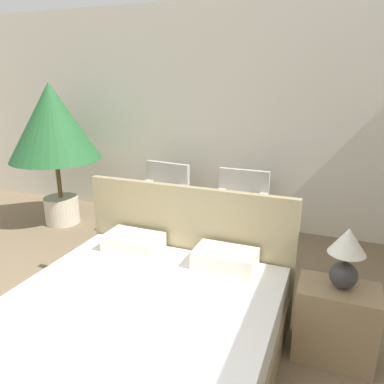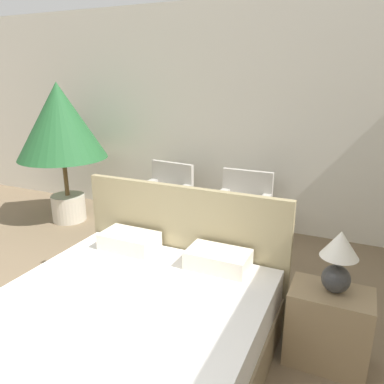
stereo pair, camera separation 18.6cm
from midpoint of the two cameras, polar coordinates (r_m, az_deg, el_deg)
name	(u,v)px [view 2 (the right image)]	position (r m, az deg, el deg)	size (l,w,h in m)	color
wall_back	(232,119)	(5.04, 7.25, 11.03)	(10.00, 0.06, 2.90)	silver
bed	(123,339)	(2.72, -8.43, -21.27)	(1.83, 2.00, 1.12)	#8C7A5B
armchair_near_window_left	(160,211)	(4.93, -3.75, -2.90)	(0.70, 0.76, 0.88)	#B7B2A8
armchair_near_window_right	(239,224)	(4.55, 8.34, -4.84)	(0.64, 0.70, 0.88)	#B7B2A8
potted_palm	(60,126)	(5.34, -18.48, 9.53)	(1.19, 1.19, 1.92)	beige
nightstand	(328,327)	(3.02, 21.75, -18.58)	(0.56, 0.36, 0.57)	#937A56
table_lamp	(339,258)	(2.75, 23.29, -9.20)	(0.25, 0.25, 0.45)	#333333
side_table	(197,222)	(4.73, 1.97, -4.62)	(0.35, 0.35, 0.45)	#B7AD93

